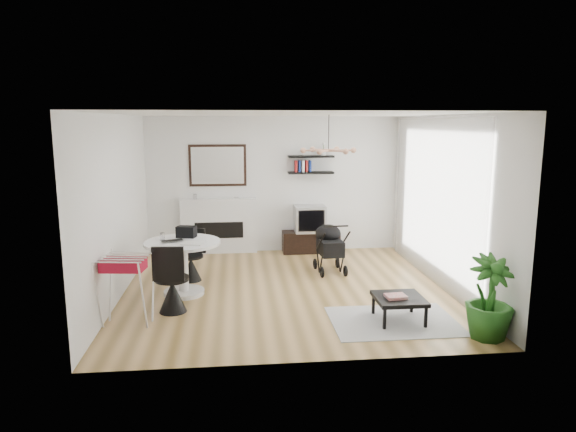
{
  "coord_description": "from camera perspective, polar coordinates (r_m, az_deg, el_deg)",
  "views": [
    {
      "loc": [
        -0.76,
        -7.67,
        2.58
      ],
      "look_at": [
        0.07,
        0.4,
        1.1
      ],
      "focal_mm": 32.0,
      "sensor_mm": 36.0,
      "label": 1
    }
  ],
  "objects": [
    {
      "name": "fireplace",
      "position": [
        10.28,
        -7.68,
        -0.36
      ],
      "size": [
        1.5,
        0.17,
        2.16
      ],
      "color": "white",
      "rests_on": "floor"
    },
    {
      "name": "newspaper",
      "position": [
        7.67,
        -10.52,
        -2.98
      ],
      "size": [
        0.37,
        0.33,
        0.01
      ],
      "primitive_type": "cube",
      "rotation": [
        0.0,
        0.0,
        -0.24
      ],
      "color": "white",
      "rests_on": "dining_table"
    },
    {
      "name": "ceiling",
      "position": [
        7.71,
        -0.24,
        11.24
      ],
      "size": [
        5.0,
        5.0,
        0.0
      ],
      "primitive_type": "plane",
      "color": "white",
      "rests_on": "wall_back"
    },
    {
      "name": "shelf_lower",
      "position": [
        10.2,
        2.55,
        4.83
      ],
      "size": [
        0.9,
        0.25,
        0.04
      ],
      "primitive_type": "cube",
      "color": "black",
      "rests_on": "wall_back"
    },
    {
      "name": "potted_plant",
      "position": [
        6.68,
        21.48,
        -8.43
      ],
      "size": [
        0.67,
        0.67,
        1.02
      ],
      "primitive_type": "imported",
      "rotation": [
        0.0,
        0.0,
        0.2
      ],
      "color": "#225D1A",
      "rests_on": "floor"
    },
    {
      "name": "black_bag",
      "position": [
        8.08,
        -11.23,
        -1.73
      ],
      "size": [
        0.32,
        0.24,
        0.17
      ],
      "primitive_type": "cube",
      "rotation": [
        0.0,
        0.0,
        -0.27
      ],
      "color": "black",
      "rests_on": "dining_table"
    },
    {
      "name": "rug",
      "position": [
        7.03,
        11.63,
        -11.36
      ],
      "size": [
        1.64,
        1.19,
        0.01
      ],
      "primitive_type": "cube",
      "color": "#A2A2A2",
      "rests_on": "floor"
    },
    {
      "name": "drinking_glass",
      "position": [
        7.99,
        -13.79,
        -2.21
      ],
      "size": [
        0.07,
        0.07,
        0.11
      ],
      "primitive_type": "cylinder",
      "color": "white",
      "rests_on": "dining_table"
    },
    {
      "name": "wall_right",
      "position": [
        8.43,
        16.94,
        1.51
      ],
      "size": [
        0.0,
        5.0,
        5.0
      ],
      "primitive_type": "plane",
      "rotation": [
        1.57,
        0.0,
        -1.57
      ],
      "color": "white",
      "rests_on": "floor"
    },
    {
      "name": "stroller",
      "position": [
        9.0,
        4.63,
        -3.73
      ],
      "size": [
        0.51,
        0.78,
        0.92
      ],
      "rotation": [
        0.0,
        0.0,
        0.07
      ],
      "color": "black",
      "rests_on": "floor"
    },
    {
      "name": "tv_console",
      "position": [
        10.35,
        2.56,
        -2.87
      ],
      "size": [
        1.14,
        0.4,
        0.43
      ],
      "primitive_type": "cube",
      "color": "black",
      "rests_on": "floor"
    },
    {
      "name": "drying_rack",
      "position": [
        6.95,
        -17.54,
        -7.72
      ],
      "size": [
        0.68,
        0.64,
        0.91
      ],
      "rotation": [
        0.0,
        0.0,
        -0.13
      ],
      "color": "white",
      "rests_on": "floor"
    },
    {
      "name": "chair_far",
      "position": [
        8.65,
        -10.66,
        -5.32
      ],
      "size": [
        0.45,
        0.46,
        0.85
      ],
      "rotation": [
        0.0,
        0.0,
        -0.37
      ],
      "color": "black",
      "rests_on": "floor"
    },
    {
      "name": "wall_left",
      "position": [
        7.96,
        -18.43,
        0.93
      ],
      "size": [
        0.0,
        5.0,
        5.0
      ],
      "primitive_type": "plane",
      "rotation": [
        1.57,
        0.0,
        1.57
      ],
      "color": "white",
      "rests_on": "floor"
    },
    {
      "name": "pendant_lamp",
      "position": [
        8.12,
        4.52,
        7.29
      ],
      "size": [
        0.9,
        0.9,
        0.1
      ],
      "primitive_type": null,
      "color": "tan",
      "rests_on": "ceiling"
    },
    {
      "name": "coffee_table",
      "position": [
        6.96,
        12.24,
        -9.05
      ],
      "size": [
        0.63,
        0.63,
        0.32
      ],
      "rotation": [
        0.0,
        0.0,
        -0.0
      ],
      "color": "black",
      "rests_on": "rug"
    },
    {
      "name": "crt_tv",
      "position": [
        10.24,
        2.42,
        -0.28
      ],
      "size": [
        0.6,
        0.53,
        0.53
      ],
      "color": "#B7B8BA",
      "rests_on": "tv_console"
    },
    {
      "name": "shelf_upper",
      "position": [
        10.18,
        2.57,
        6.63
      ],
      "size": [
        0.9,
        0.25,
        0.04
      ],
      "primitive_type": "cube",
      "color": "black",
      "rests_on": "wall_back"
    },
    {
      "name": "wall_back",
      "position": [
        10.28,
        -1.61,
        3.48
      ],
      "size": [
        5.0,
        0.0,
        5.0
      ],
      "primitive_type": "plane",
      "rotation": [
        1.57,
        0.0,
        0.0
      ],
      "color": "white",
      "rests_on": "floor"
    },
    {
      "name": "sheer_curtain",
      "position": [
        8.57,
        15.81,
        1.71
      ],
      "size": [
        0.04,
        3.6,
        2.6
      ],
      "primitive_type": "cube",
      "color": "white",
      "rests_on": "wall_right"
    },
    {
      "name": "dining_table",
      "position": [
        7.91,
        -11.59,
        -4.76
      ],
      "size": [
        1.14,
        1.14,
        0.83
      ],
      "color": "white",
      "rests_on": "floor"
    },
    {
      "name": "floor",
      "position": [
        8.13,
        -0.22,
        -8.14
      ],
      "size": [
        5.0,
        5.0,
        0.0
      ],
      "primitive_type": "plane",
      "color": "olive",
      "rests_on": "ground"
    },
    {
      "name": "chair_near",
      "position": [
        7.28,
        -12.76,
        -8.11
      ],
      "size": [
        0.46,
        0.48,
        0.98
      ],
      "rotation": [
        0.0,
        0.0,
        3.07
      ],
      "color": "black",
      "rests_on": "floor"
    },
    {
      "name": "magazines",
      "position": [
        6.89,
        11.89,
        -8.74
      ],
      "size": [
        0.28,
        0.23,
        0.04
      ],
      "primitive_type": "cube",
      "rotation": [
        0.0,
        0.0,
        0.08
      ],
      "color": "red",
      "rests_on": "coffee_table"
    },
    {
      "name": "laptop",
      "position": [
        7.79,
        -12.7,
        -2.79
      ],
      "size": [
        0.38,
        0.31,
        0.03
      ],
      "primitive_type": "imported",
      "rotation": [
        0.0,
        0.0,
        0.35
      ],
      "color": "black",
      "rests_on": "dining_table"
    }
  ]
}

